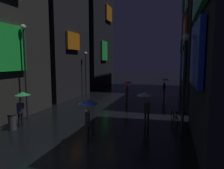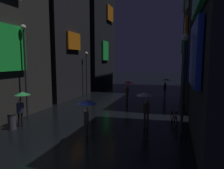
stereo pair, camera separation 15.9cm
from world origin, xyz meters
name	(u,v)px [view 1 (the left image)]	position (x,y,z in m)	size (l,w,h in m)	color
ground_plane	(52,162)	(0.00, 0.00, 0.00)	(120.00, 120.00, 0.00)	black
building_left_mid	(57,11)	(-7.49, 12.74, 9.15)	(4.25, 7.47, 18.27)	#232328
building_left_far	(93,36)	(-7.49, 22.46, 7.64)	(4.25, 8.93, 15.27)	black
building_right_mid	(211,33)	(7.48, 13.24, 6.34)	(4.25, 8.49, 12.68)	black
pedestrian_far_right_green	(22,99)	(-4.09, 3.14, 1.67)	(0.90, 0.90, 2.12)	black
pedestrian_midstreet_centre_clear	(145,100)	(2.92, 5.18, 1.67)	(0.90, 0.90, 2.12)	#38332D
pedestrian_midstreet_left_blue	(88,109)	(0.60, 2.19, 1.67)	(0.90, 0.90, 2.12)	black
pedestrian_near_crossing_green	(165,83)	(3.66, 15.07, 1.67)	(0.90, 0.90, 2.12)	#38332D
pedestrian_foreground_right_red	(127,86)	(0.50, 11.27, 1.67)	(0.90, 0.90, 2.12)	#2D2D38
bicycle_parked_at_storefront	(174,119)	(4.60, 6.20, 0.39)	(0.44, 1.79, 0.96)	black
streetlamp_right_near	(184,72)	(5.00, 4.63, 3.34)	(0.36, 0.36, 5.32)	#2D2D33
streetlamp_left_near	(25,62)	(-5.00, 4.64, 3.87)	(0.36, 0.36, 6.30)	#2D2D33
streetlamp_left_far	(86,68)	(-5.00, 14.32, 3.13)	(0.36, 0.36, 4.92)	#2D2D33
trash_bin	(12,122)	(-4.30, 2.52, 0.47)	(0.46, 0.46, 0.93)	#3F3F47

